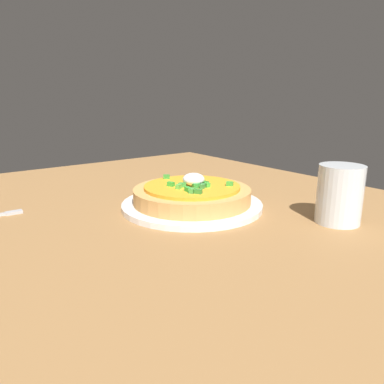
{
  "coord_description": "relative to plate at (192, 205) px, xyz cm",
  "views": [
    {
      "loc": [
        -54.19,
        37.87,
        23.08
      ],
      "look_at": [
        -1.81,
        -2.26,
        5.67
      ],
      "focal_mm": 33.9,
      "sensor_mm": 36.0,
      "label": 1
    }
  ],
  "objects": [
    {
      "name": "plate",
      "position": [
        0.0,
        0.0,
        0.0
      ],
      "size": [
        26.54,
        26.54,
        1.05
      ],
      "primitive_type": "cylinder",
      "color": "white",
      "rests_on": "dining_table"
    },
    {
      "name": "pizza",
      "position": [
        -0.02,
        0.0,
        2.19
      ],
      "size": [
        22.11,
        22.11,
        5.68
      ],
      "color": "tan",
      "rests_on": "plate"
    },
    {
      "name": "dining_table",
      "position": [
        1.81,
        2.26,
        -1.83
      ],
      "size": [
        110.54,
        89.8,
        2.62
      ],
      "primitive_type": "cube",
      "color": "olive",
      "rests_on": "ground"
    },
    {
      "name": "cup_near",
      "position": [
        -21.47,
        -14.25,
        3.97
      ],
      "size": [
        7.31,
        7.31,
        9.75
      ],
      "color": "silver",
      "rests_on": "dining_table"
    }
  ]
}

